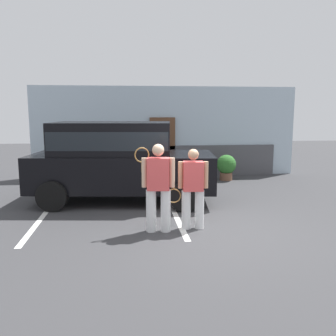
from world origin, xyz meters
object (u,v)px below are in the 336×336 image
Objects in this scene: tennis_player_woman at (193,188)px; parked_suv at (119,158)px; tennis_player_man at (158,186)px; potted_plant_by_porch at (226,166)px.

parked_suv is at bearing -53.36° from tennis_player_woman.
tennis_player_man reaches higher than tennis_player_woman.
parked_suv is 2.99× the size of tennis_player_woman.
tennis_player_woman is 1.85× the size of potted_plant_by_porch.
parked_suv reaches higher than tennis_player_man.
tennis_player_man is at bearing -118.72° from potted_plant_by_porch.
tennis_player_woman is (0.69, 0.10, -0.07)m from tennis_player_man.
tennis_player_man reaches higher than potted_plant_by_porch.
potted_plant_by_porch is (2.06, 4.92, -0.35)m from tennis_player_woman.
tennis_player_man is 1.07× the size of tennis_player_woman.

